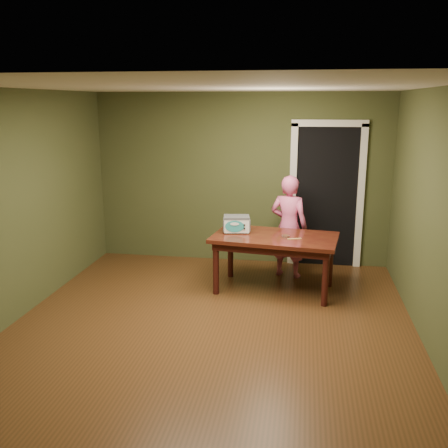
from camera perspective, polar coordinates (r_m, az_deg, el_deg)
floor at (r=5.68m, az=-1.48°, el=-11.77°), size 5.00×5.00×0.00m
room_shell at (r=5.18m, az=-1.60°, el=5.53°), size 4.52×5.02×2.61m
doorway at (r=7.95m, az=11.51°, el=3.41°), size 1.10×0.66×2.25m
dining_table at (r=6.57m, az=5.82°, el=-2.19°), size 1.70×1.10×0.75m
toy_oven at (r=6.66m, az=1.44°, el=0.07°), size 0.39×0.29×0.22m
baking_pan at (r=6.51m, az=7.06°, el=-1.35°), size 0.10×0.10×0.02m
spatula at (r=6.42m, az=8.04°, el=-1.68°), size 0.18×0.08×0.01m
child at (r=7.13m, az=7.40°, el=-0.27°), size 0.61×0.48×1.47m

